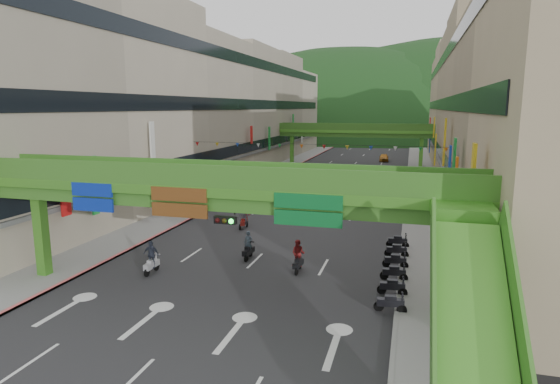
{
  "coord_description": "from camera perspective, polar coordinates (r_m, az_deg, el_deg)",
  "views": [
    {
      "loc": [
        9.41,
        -15.48,
        9.83
      ],
      "look_at": [
        0.0,
        18.0,
        3.5
      ],
      "focal_mm": 30.0,
      "sensor_mm": 36.0,
      "label": 1
    }
  ],
  "objects": [
    {
      "name": "ground",
      "position": [
        20.61,
        -14.43,
        -18.52
      ],
      "size": [
        320.0,
        320.0,
        0.0
      ],
      "primitive_type": "plane",
      "color": "black",
      "rests_on": "ground"
    },
    {
      "name": "building_row_left",
      "position": [
        71.35,
        -7.82,
        9.93
      ],
      "size": [
        12.8,
        95.0,
        19.0
      ],
      "color": "#9E937F",
      "rests_on": "ground"
    },
    {
      "name": "scooter_rider_near",
      "position": [
        30.75,
        -3.88,
        -6.65
      ],
      "size": [
        0.62,
        1.6,
        1.9
      ],
      "color": "black",
      "rests_on": "ground"
    },
    {
      "name": "pedestrian_blue",
      "position": [
        51.48,
        18.56,
        -0.16
      ],
      "size": [
        1.03,
        0.85,
        1.89
      ],
      "primitive_type": "imported",
      "rotation": [
        0.0,
        0.0,
        2.78
      ],
      "color": "#303451",
      "rests_on": "ground"
    },
    {
      "name": "scooter_rider_far",
      "position": [
        38.36,
        -4.47,
        -3.01
      ],
      "size": [
        0.9,
        1.59,
        2.0
      ],
      "color": "maroon",
      "rests_on": "ground"
    },
    {
      "name": "pedestrian_red",
      "position": [
        46.73,
        15.87,
        -1.27
      ],
      "size": [
        0.85,
        0.72,
        1.52
      ],
      "primitive_type": "imported",
      "rotation": [
        0.0,
        0.0,
        -0.22
      ],
      "color": "#B92538",
      "rests_on": "ground"
    },
    {
      "name": "car_silver",
      "position": [
        55.45,
        -1.54,
        0.8
      ],
      "size": [
        2.0,
        4.23,
        1.34
      ],
      "primitive_type": "imported",
      "rotation": [
        0.0,
        0.0,
        -0.15
      ],
      "color": "#B2B1B8",
      "rests_on": "ground"
    },
    {
      "name": "curb_left",
      "position": [
        68.74,
        -0.08,
        2.17
      ],
      "size": [
        0.2,
        140.0,
        0.18
      ],
      "primitive_type": "cube",
      "color": "#CC5959",
      "rests_on": "ground"
    },
    {
      "name": "sidewalk_right",
      "position": [
        66.22,
        16.9,
        1.4
      ],
      "size": [
        4.0,
        140.0,
        0.15
      ],
      "primitive_type": "cube",
      "color": "gray",
      "rests_on": "ground"
    },
    {
      "name": "overpass_near",
      "position": [
        22.99,
        -6.29,
        -1.36
      ],
      "size": [
        28.0,
        12.27,
        7.1
      ],
      "color": "#4C9E2D",
      "rests_on": "ground"
    },
    {
      "name": "scooter_rider_left",
      "position": [
        29.13,
        -15.43,
        -7.67
      ],
      "size": [
        1.0,
        1.6,
        2.05
      ],
      "color": "#98989F",
      "rests_on": "ground"
    },
    {
      "name": "pedestrian_dark",
      "position": [
        42.07,
        19.14,
        -2.54
      ],
      "size": [
        1.11,
        0.69,
        1.76
      ],
      "primitive_type": "imported",
      "rotation": [
        0.0,
        0.0,
        -0.27
      ],
      "color": "black",
      "rests_on": "ground"
    },
    {
      "name": "curb_right",
      "position": [
        66.2,
        15.26,
        1.49
      ],
      "size": [
        0.2,
        140.0,
        0.18
      ],
      "primitive_type": "cube",
      "color": "gray",
      "rests_on": "ground"
    },
    {
      "name": "hill_left",
      "position": [
        177.44,
        7.83,
        7.05
      ],
      "size": [
        168.0,
        140.0,
        112.0
      ],
      "primitive_type": "ellipsoid",
      "color": "#1C4419",
      "rests_on": "ground"
    },
    {
      "name": "overpass_far",
      "position": [
        81.15,
        9.09,
        7.06
      ],
      "size": [
        28.0,
        2.2,
        7.1
      ],
      "color": "#4C9E2D",
      "rests_on": "ground"
    },
    {
      "name": "hill_right",
      "position": [
        196.35,
        20.38,
        6.81
      ],
      "size": [
        208.0,
        176.0,
        128.0
      ],
      "primitive_type": "ellipsoid",
      "color": "#1C4419",
      "rests_on": "ground"
    },
    {
      "name": "bunting_string",
      "position": [
        46.6,
        4.01,
        5.53
      ],
      "size": [
        26.0,
        0.36,
        0.47
      ],
      "color": "black",
      "rests_on": "ground"
    },
    {
      "name": "scooter_rider_mid",
      "position": [
        28.36,
        2.24,
        -7.77
      ],
      "size": [
        0.84,
        1.6,
        2.0
      ],
      "color": "black",
      "rests_on": "ground"
    },
    {
      "name": "road_slab",
      "position": [
        66.88,
        7.44,
        1.79
      ],
      "size": [
        18.0,
        140.0,
        0.02
      ],
      "primitive_type": "cube",
      "color": "#28282B",
      "rests_on": "ground"
    },
    {
      "name": "sidewalk_left",
      "position": [
        69.28,
        -1.6,
        2.22
      ],
      "size": [
        4.0,
        140.0,
        0.15
      ],
      "primitive_type": "cube",
      "color": "gray",
      "rests_on": "ground"
    },
    {
      "name": "building_row_right",
      "position": [
        66.17,
        24.3,
        9.1
      ],
      "size": [
        12.8,
        95.0,
        19.0
      ],
      "color": "gray",
      "rests_on": "ground"
    },
    {
      "name": "car_yellow",
      "position": [
        88.04,
        12.55,
        4.12
      ],
      "size": [
        1.89,
        4.18,
        1.39
      ],
      "primitive_type": "imported",
      "rotation": [
        0.0,
        0.0,
        0.06
      ],
      "color": "#BF7E29",
      "rests_on": "ground"
    },
    {
      "name": "parked_scooter_row",
      "position": [
        28.93,
        13.81,
        -8.76
      ],
      "size": [
        1.6,
        11.59,
        1.08
      ],
      "color": "black",
      "rests_on": "ground"
    }
  ]
}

